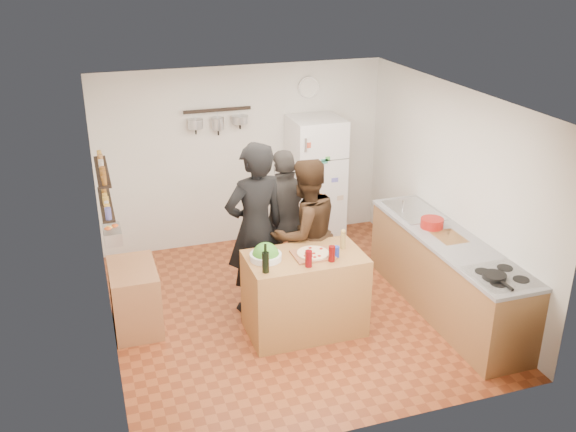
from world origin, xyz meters
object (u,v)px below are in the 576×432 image
object	(u,v)px
person_back	(286,222)
fridge	(315,181)
salt_canister	(336,252)
salad_bowl	(266,257)
skillet	(494,276)
counter_run	(446,275)
side_table	(135,297)
pepper_mill	(343,241)
red_bowl	(432,223)
wine_bottle	(266,262)
person_center	(305,234)
person_left	(256,229)
prep_island	(305,294)
wall_clock	(308,87)

from	to	relation	value
person_back	fridge	size ratio (longest dim) A/B	0.99
salt_canister	fridge	distance (m)	2.41
salad_bowl	person_back	distance (m)	1.07
salt_canister	skillet	size ratio (longest dim) A/B	0.50
counter_run	side_table	size ratio (longest dim) A/B	3.29
fridge	pepper_mill	bearing A→B (deg)	-102.85
pepper_mill	side_table	bearing A→B (deg)	164.68
red_bowl	side_table	world-z (taller)	red_bowl
salt_canister	side_table	size ratio (longest dim) A/B	0.15
wine_bottle	person_center	size ratio (longest dim) A/B	0.12
skillet	person_left	bearing A→B (deg)	139.16
wine_bottle	red_bowl	xyz separation A→B (m)	(2.14, 0.44, -0.04)
skillet	counter_run	bearing A→B (deg)	84.10
prep_island	fridge	world-z (taller)	fridge
pepper_mill	side_table	size ratio (longest dim) A/B	0.22
skillet	salad_bowl	bearing A→B (deg)	150.92
fridge	wine_bottle	bearing A→B (deg)	-120.76
skillet	red_bowl	xyz separation A→B (m)	(0.05, 1.29, 0.03)
pepper_mill	fridge	distance (m)	2.21
salad_bowl	wall_clock	distance (m)	3.08
side_table	wall_clock	bearing A→B (deg)	34.91
wine_bottle	fridge	size ratio (longest dim) A/B	0.12
pepper_mill	person_left	distance (m)	1.00
prep_island	red_bowl	size ratio (longest dim) A/B	4.73
skillet	red_bowl	size ratio (longest dim) A/B	0.89
salad_bowl	person_left	xyz separation A→B (m)	(0.05, 0.58, 0.07)
person_center	prep_island	bearing A→B (deg)	56.13
salt_canister	person_back	size ratio (longest dim) A/B	0.07
wall_clock	prep_island	bearing A→B (deg)	-110.39
wine_bottle	side_table	bearing A→B (deg)	145.07
red_bowl	wall_clock	size ratio (longest dim) A/B	0.88
pepper_mill	side_table	xyz separation A→B (m)	(-2.20, 0.60, -0.63)
counter_run	fridge	world-z (taller)	fridge
counter_run	person_left	bearing A→B (deg)	160.60
salad_bowl	side_table	bearing A→B (deg)	155.62
person_center	person_left	bearing A→B (deg)	-20.01
salad_bowl	side_table	world-z (taller)	salad_bowl
wine_bottle	prep_island	bearing A→B (deg)	23.75
prep_island	wall_clock	bearing A→B (deg)	69.61
prep_island	wall_clock	world-z (taller)	wall_clock
salt_canister	wall_clock	distance (m)	2.97
salt_canister	wine_bottle	bearing A→B (deg)	-172.87
prep_island	person_center	world-z (taller)	person_center
wine_bottle	salad_bowl	bearing A→B (deg)	73.50
wine_bottle	salt_canister	bearing A→B (deg)	7.13
prep_island	counter_run	distance (m)	1.69
wine_bottle	person_back	distance (m)	1.35
skillet	fridge	xyz separation A→B (m)	(-0.65, 3.27, -0.04)
wine_bottle	person_left	bearing A→B (deg)	81.15
person_center	counter_run	bearing A→B (deg)	141.27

